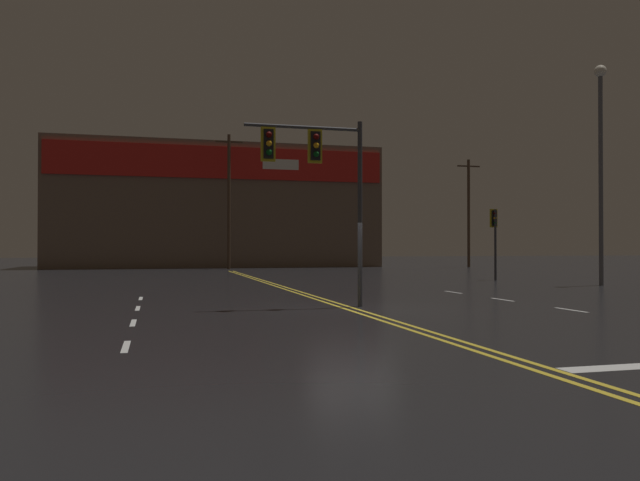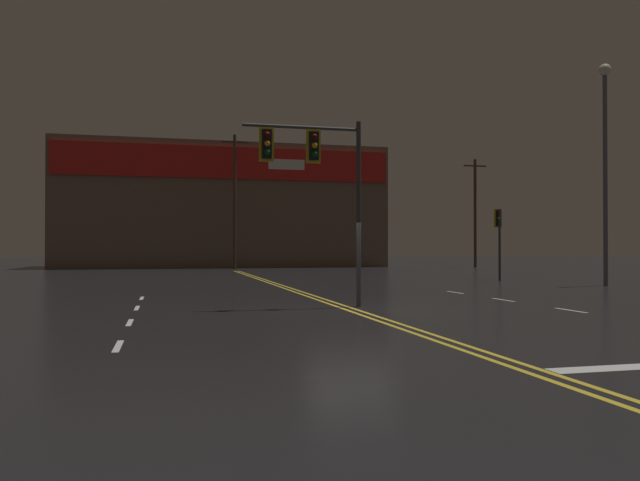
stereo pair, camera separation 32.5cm
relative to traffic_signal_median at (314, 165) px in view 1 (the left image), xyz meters
The scene contains 7 objects.
ground_plane 4.34m from the traffic_signal_median, 36.13° to the right, with size 200.00×200.00×0.00m, color black.
road_markings 5.48m from the traffic_signal_median, 50.65° to the right, with size 17.55×60.00×0.01m.
traffic_signal_median is the anchor object (origin of this frame).
traffic_signal_corner_northeast 18.09m from the traffic_signal_median, 43.29° to the left, with size 0.42×0.36×3.84m.
streetlight_near_left 17.24m from the traffic_signal_median, 24.37° to the left, with size 0.56×0.56×10.28m.
building_backdrop 41.02m from the traffic_signal_median, 88.70° to the left, with size 29.14×10.23×10.96m.
utility_pole_row 33.54m from the traffic_signal_median, 87.23° to the left, with size 44.74×0.26×11.03m.
Camera 1 is at (-5.39, -16.97, 1.76)m, focal length 35.00 mm.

